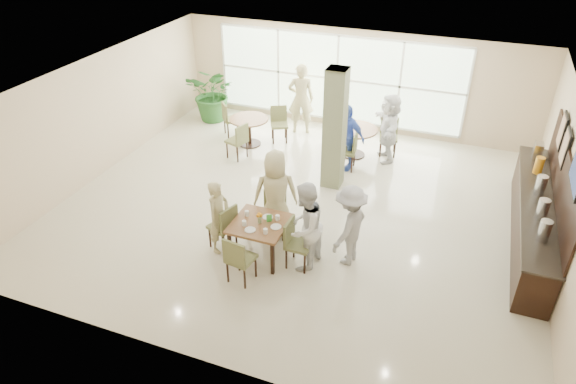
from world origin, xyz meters
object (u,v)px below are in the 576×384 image
(main_table, at_px, (260,226))
(teen_far, at_px, (276,194))
(teen_right, at_px, (305,227))
(potted_plant, at_px, (214,93))
(teen_standing, at_px, (350,226))
(adult_a, at_px, (346,137))
(adult_b, at_px, (389,128))
(adult_standing, at_px, (301,99))
(round_table_right, at_px, (355,134))
(buffet_counter, at_px, (534,216))
(teen_left, at_px, (219,217))
(round_table_left, at_px, (249,125))

(main_table, distance_m, teen_far, 0.85)
(main_table, distance_m, teen_right, 0.89)
(main_table, distance_m, potted_plant, 6.66)
(teen_right, relative_size, teen_standing, 1.08)
(teen_standing, relative_size, adult_a, 0.97)
(adult_b, relative_size, adult_standing, 0.88)
(teen_far, bearing_deg, main_table, 66.30)
(round_table_right, xyz_separation_m, teen_far, (-0.61, -3.87, 0.33))
(main_table, distance_m, buffet_counter, 5.36)
(teen_right, bearing_deg, adult_standing, -152.02)
(main_table, distance_m, teen_left, 0.80)
(teen_far, height_order, adult_b, teen_far)
(main_table, xyz_separation_m, round_table_right, (0.60, 4.69, -0.08))
(round_table_left, distance_m, teen_left, 4.62)
(round_table_right, distance_m, adult_standing, 2.01)
(main_table, bearing_deg, potted_plant, 125.05)
(teen_right, xyz_separation_m, adult_a, (-0.32, 3.93, -0.04))
(buffet_counter, xyz_separation_m, adult_b, (-3.37, 2.39, 0.32))
(teen_far, relative_size, adult_standing, 0.92)
(teen_left, height_order, teen_standing, teen_standing)
(teen_far, bearing_deg, potted_plant, -74.76)
(teen_right, height_order, adult_a, teen_right)
(main_table, height_order, round_table_right, same)
(main_table, height_order, teen_right, teen_right)
(round_table_left, xyz_separation_m, teen_standing, (3.78, -3.88, 0.24))
(teen_left, height_order, adult_standing, adult_standing)
(buffet_counter, xyz_separation_m, adult_a, (-4.26, 1.58, 0.28))
(potted_plant, distance_m, teen_standing, 7.39)
(potted_plant, xyz_separation_m, teen_standing, (5.42, -5.02, -0.02))
(adult_b, bearing_deg, round_table_left, -102.36)
(buffet_counter, xyz_separation_m, teen_far, (-4.81, -1.56, 0.36))
(buffet_counter, height_order, teen_right, buffet_counter)
(teen_standing, bearing_deg, adult_b, -165.70)
(main_table, relative_size, teen_standing, 0.63)
(main_table, relative_size, teen_left, 0.68)
(round_table_left, xyz_separation_m, potted_plant, (-1.64, 1.14, 0.26))
(teen_right, height_order, adult_b, adult_b)
(buffet_counter, bearing_deg, teen_right, -149.18)
(main_table, bearing_deg, teen_right, 1.51)
(round_table_left, bearing_deg, teen_right, -54.48)
(main_table, bearing_deg, teen_far, 90.51)
(buffet_counter, xyz_separation_m, teen_standing, (-3.21, -1.94, 0.25))
(main_table, distance_m, adult_standing, 5.68)
(teen_left, xyz_separation_m, adult_a, (1.35, 4.04, 0.09))
(teen_far, distance_m, adult_standing, 4.88)
(round_table_right, relative_size, potted_plant, 0.70)
(main_table, distance_m, adult_b, 4.98)
(teen_far, height_order, teen_right, teen_far)
(round_table_right, bearing_deg, adult_b, 5.33)
(teen_standing, xyz_separation_m, adult_a, (-1.05, 3.52, 0.03))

